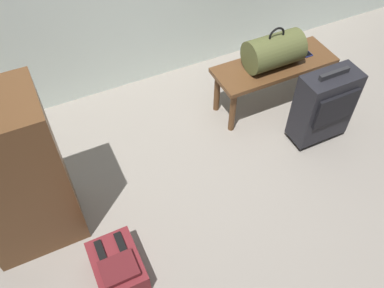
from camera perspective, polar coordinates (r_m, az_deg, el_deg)
The scene contains 7 objects.
ground_plane at distance 2.92m, azimuth 7.69°, elevation -7.79°, with size 6.60×6.60×0.00m, color gray.
bench at distance 3.37m, azimuth 11.46°, elevation 10.15°, with size 1.00×0.36×0.42m.
duffel_bag_olive at distance 3.23m, azimuth 11.45°, elevation 12.73°, with size 0.44×0.26×0.34m.
cell_phone at distance 3.50m, azimuth 15.55°, elevation 12.43°, with size 0.07×0.14×0.01m.
suitcase_upright_charcoal at distance 3.18m, azimuth 18.12°, elevation 5.15°, with size 0.44×0.24×0.66m.
backpack_maroon at distance 2.59m, azimuth -10.46°, elevation -16.61°, with size 0.28×0.38×0.21m.
side_cabinet at distance 2.53m, azimuth -23.75°, elevation -4.41°, with size 0.56×0.44×1.10m.
Camera 1 is at (-1.03, -1.26, 2.42)m, focal length 37.83 mm.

